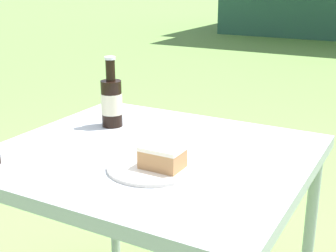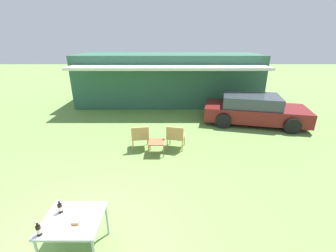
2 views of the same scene
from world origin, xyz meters
TOP-DOWN VIEW (x-y plane):
  - patio_table at (0.00, 0.00)m, footprint 0.91×0.82m
  - cake_on_plate at (0.08, -0.12)m, footprint 0.25×0.25m
  - cola_bottle_near at (-0.25, 0.14)m, footprint 0.07×0.07m
  - fork at (0.03, -0.13)m, footprint 0.17×0.01m
  - loose_bottle_cap at (-0.04, 0.02)m, footprint 0.03×0.03m

SIDE VIEW (x-z plane):
  - patio_table at x=0.00m, z-range 0.29..1.00m
  - fork at x=0.03m, z-range 0.71..0.71m
  - loose_bottle_cap at x=-0.04m, z-range 0.71..0.72m
  - cake_on_plate at x=0.08m, z-range 0.69..0.76m
  - cola_bottle_near at x=-0.25m, z-range 0.67..0.92m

